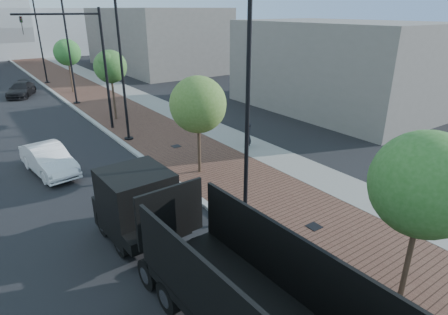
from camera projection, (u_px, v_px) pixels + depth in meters
sidewalk at (89, 89)px, 39.08m from camera, size 7.00×140.00×0.12m
concrete_strip at (114, 86)px, 40.53m from camera, size 2.40×140.00×0.13m
curb at (54, 93)px, 37.20m from camera, size 0.30×140.00×0.14m
dump_truck at (187, 252)px, 10.85m from camera, size 2.70×13.38×3.06m
white_sedan at (49, 159)px, 18.99m from camera, size 2.15×4.61×1.46m
dark_car_far at (21, 89)px, 35.83m from camera, size 3.53×4.89×1.31m
pedestrian at (248, 136)px, 22.29m from camera, size 0.69×0.58×1.62m
streetlight_1 at (245, 116)px, 13.17m from camera, size 1.44×0.56×9.21m
streetlight_2 at (121, 64)px, 22.13m from camera, size 1.72×0.56×9.28m
streetlight_3 at (68, 54)px, 31.33m from camera, size 1.44×0.56×9.21m
streetlight_4 at (40, 39)px, 40.29m from camera, size 1.72×0.56×9.28m
traffic_mast at (90, 57)px, 23.86m from camera, size 5.09×0.20×8.00m
tree_0 at (425, 184)px, 9.50m from camera, size 2.80×2.80×5.14m
tree_1 at (199, 105)px, 17.87m from camera, size 2.76×2.76×4.99m
tree_2 at (111, 67)px, 26.80m from camera, size 2.40×2.36×5.20m
tree_3 at (68, 52)px, 35.90m from camera, size 2.55×2.53×5.24m
commercial_block_ne at (154, 39)px, 51.90m from camera, size 12.00×22.00×8.00m
commercial_block_e at (336, 66)px, 30.46m from camera, size 10.00×16.00×7.00m
utility_cover_1 at (314, 226)px, 14.25m from camera, size 0.50×0.50×0.02m
utility_cover_2 at (176, 146)px, 22.58m from camera, size 0.50×0.50×0.02m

